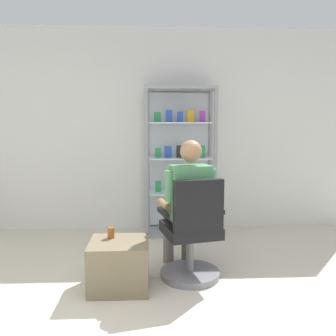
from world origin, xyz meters
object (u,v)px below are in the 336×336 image
display_cabinet_main (180,160)px  storage_crate (119,265)px  seated_shopkeeper (187,200)px  office_chair (192,238)px  tea_glass (111,233)px

display_cabinet_main → storage_crate: 1.89m
display_cabinet_main → storage_crate: (-0.66, -1.61, -0.76)m
storage_crate → display_cabinet_main: bearing=67.7°
storage_crate → seated_shopkeeper: bearing=25.3°
office_chair → tea_glass: size_ratio=9.84×
display_cabinet_main → storage_crate: bearing=-112.3°
seated_shopkeeper → storage_crate: seated_shopkeeper is taller
tea_glass → office_chair: bearing=3.3°
seated_shopkeeper → tea_glass: seated_shopkeeper is taller
seated_shopkeeper → storage_crate: (-0.62, -0.29, -0.50)m
display_cabinet_main → office_chair: display_cabinet_main is taller
storage_crate → office_chair: bearing=11.6°
seated_shopkeeper → office_chair: bearing=-77.3°
office_chair → tea_glass: (-0.73, -0.04, 0.08)m
display_cabinet_main → tea_glass: display_cabinet_main is taller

